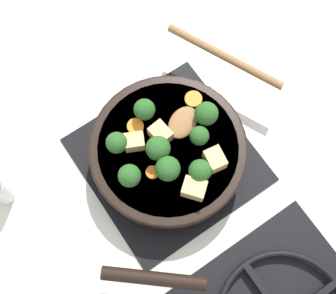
{
  "coord_description": "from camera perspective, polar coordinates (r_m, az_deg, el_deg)",
  "views": [
    {
      "loc": [
        0.15,
        0.22,
        0.88
      ],
      "look_at": [
        0.0,
        0.0,
        0.08
      ],
      "focal_mm": 50.0,
      "sensor_mm": 36.0,
      "label": 1
    }
  ],
  "objects": [
    {
      "name": "carrot_slice_orange_thin",
      "position": [
        0.88,
        3.12,
        5.86
      ],
      "size": [
        0.03,
        0.03,
        0.01
      ],
      "primitive_type": "cylinder",
      "color": "orange",
      "rests_on": "skillet_pan"
    },
    {
      "name": "carrot_slice_near_center",
      "position": [
        0.86,
        -4.0,
        2.53
      ],
      "size": [
        0.03,
        0.03,
        0.01
      ],
      "primitive_type": "cylinder",
      "color": "orange",
      "rests_on": "skillet_pan"
    },
    {
      "name": "skillet_pan",
      "position": [
        0.87,
        -0.02,
        -0.67
      ],
      "size": [
        0.37,
        0.39,
        0.05
      ],
      "color": "black",
      "rests_on": "front_burner_grate"
    },
    {
      "name": "tofu_cube_west_chunk",
      "position": [
        0.83,
        -4.11,
        0.63
      ],
      "size": [
        0.04,
        0.04,
        0.03
      ],
      "primitive_type": "cube",
      "rotation": [
        0.0,
        0.0,
        2.69
      ],
      "color": "#DBB770",
      "rests_on": "skillet_pan"
    },
    {
      "name": "ground_plane",
      "position": [
        0.92,
        -0.0,
        -1.56
      ],
      "size": [
        2.4,
        2.4,
        0.0
      ],
      "primitive_type": "plane",
      "color": "silver"
    },
    {
      "name": "broccoli_floret_south_cluster",
      "position": [
        0.82,
        -6.28,
        0.51
      ],
      "size": [
        0.04,
        0.04,
        0.05
      ],
      "color": "#709956",
      "rests_on": "skillet_pan"
    },
    {
      "name": "carrot_slice_edge_slice",
      "position": [
        0.83,
        -1.89,
        -3.09
      ],
      "size": [
        0.02,
        0.02,
        0.01
      ],
      "primitive_type": "cylinder",
      "color": "orange",
      "rests_on": "skillet_pan"
    },
    {
      "name": "broccoli_floret_small_inner",
      "position": [
        0.83,
        3.84,
        1.36
      ],
      "size": [
        0.04,
        0.04,
        0.04
      ],
      "color": "#709956",
      "rests_on": "skillet_pan"
    },
    {
      "name": "broccoli_floret_east_rim",
      "position": [
        0.84,
        -3.03,
        4.5
      ],
      "size": [
        0.04,
        0.04,
        0.05
      ],
      "color": "#709956",
      "rests_on": "skillet_pan"
    },
    {
      "name": "broccoli_floret_west_rim",
      "position": [
        0.84,
        4.69,
        4.06
      ],
      "size": [
        0.04,
        0.04,
        0.05
      ],
      "color": "#709956",
      "rests_on": "skillet_pan"
    },
    {
      "name": "broccoli_floret_center_top",
      "position": [
        0.81,
        -1.23,
        -0.16
      ],
      "size": [
        0.04,
        0.04,
        0.05
      ],
      "color": "#709956",
      "rests_on": "skillet_pan"
    },
    {
      "name": "wooden_spoon",
      "position": [
        0.89,
        4.87,
        7.74
      ],
      "size": [
        0.24,
        0.23,
        0.02
      ],
      "color": "olive",
      "rests_on": "skillet_pan"
    },
    {
      "name": "front_burner_grate",
      "position": [
        0.91,
        -0.0,
        -1.34
      ],
      "size": [
        0.31,
        0.31,
        0.03
      ],
      "color": "black",
      "rests_on": "ground_plane"
    },
    {
      "name": "broccoli_floret_north_edge",
      "position": [
        0.8,
        -0.03,
        -2.67
      ],
      "size": [
        0.04,
        0.04,
        0.05
      ],
      "color": "#709956",
      "rests_on": "skillet_pan"
    },
    {
      "name": "tofu_cube_east_chunk",
      "position": [
        0.81,
        3.2,
        -5.09
      ],
      "size": [
        0.05,
        0.05,
        0.03
      ],
      "primitive_type": "cube",
      "rotation": [
        0.0,
        0.0,
        5.39
      ],
      "color": "#DBB770",
      "rests_on": "skillet_pan"
    },
    {
      "name": "tofu_cube_center_large",
      "position": [
        0.84,
        -1.04,
        1.53
      ],
      "size": [
        0.03,
        0.04,
        0.03
      ],
      "primitive_type": "cube",
      "rotation": [
        0.0,
        0.0,
        1.68
      ],
      "color": "#DBB770",
      "rests_on": "skillet_pan"
    },
    {
      "name": "tofu_cube_near_handle",
      "position": [
        0.83,
        5.73,
        -1.53
      ],
      "size": [
        0.04,
        0.04,
        0.03
      ],
      "primitive_type": "cube",
      "rotation": [
        0.0,
        0.0,
        4.55
      ],
      "color": "#DBB770",
      "rests_on": "skillet_pan"
    },
    {
      "name": "broccoli_floret_mid_floret",
      "position": [
        0.8,
        -4.72,
        -3.52
      ],
      "size": [
        0.04,
        0.04,
        0.05
      ],
      "color": "#709956",
      "rests_on": "skillet_pan"
    },
    {
      "name": "broccoli_floret_near_spoon",
      "position": [
        0.81,
        3.91,
        -2.92
      ],
      "size": [
        0.04,
        0.04,
        0.05
      ],
      "color": "#709956",
      "rests_on": "skillet_pan"
    }
  ]
}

